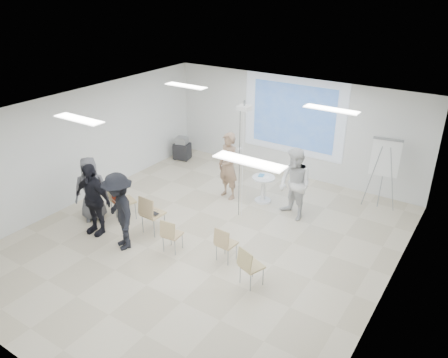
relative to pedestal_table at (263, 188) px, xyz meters
The scene contains 30 objects.
floor 2.47m from the pedestal_table, 94.74° to the right, with size 8.00×9.00×0.10m, color beige.
ceiling 3.58m from the pedestal_table, 94.74° to the right, with size 8.00×9.00×0.10m, color white.
wall_back 2.40m from the pedestal_table, 95.35° to the left, with size 8.00×0.10×3.00m, color silver.
wall_left 5.01m from the pedestal_table, 150.42° to the right, with size 0.10×9.00×3.00m, color silver.
wall_right 4.67m from the pedestal_table, 32.07° to the right, with size 0.10×9.00×3.00m, color silver.
projection_halo 2.53m from the pedestal_table, 95.51° to the left, with size 3.20×0.01×2.30m, color silver.
projection_image 2.52m from the pedestal_table, 95.55° to the left, with size 2.60×0.01×1.90m, color #3362AF.
pedestal_table is the anchor object (origin of this frame).
player_left 1.17m from the pedestal_table, 162.81° to the right, with size 0.77×0.52×2.11m, color #9C795F.
player_right 1.24m from the pedestal_table, 16.94° to the right, with size 0.98×0.79×2.04m, color white.
controller_left 1.23m from the pedestal_table, behind, with size 0.04×0.13×0.04m, color white.
controller_right 1.29m from the pedestal_table, ahead, with size 0.04×0.13×0.04m, color white.
chair_far_left 3.87m from the pedestal_table, 135.82° to the right, with size 0.48×0.50×0.79m.
chair_left_mid 3.74m from the pedestal_table, 131.46° to the right, with size 0.60×0.63×0.98m.
chair_left_inner 3.23m from the pedestal_table, 116.31° to the right, with size 0.47×0.51×0.98m.
chair_center 3.27m from the pedestal_table, 99.50° to the right, with size 0.42×0.45×0.81m.
chair_right_inner 2.94m from the pedestal_table, 77.32° to the right, with size 0.40×0.43×0.82m.
chair_right_far 3.61m from the pedestal_table, 65.54° to the right, with size 0.52×0.54×0.86m.
red_jacket 3.84m from the pedestal_table, 129.73° to the right, with size 0.48×0.11×0.46m, color maroon.
laptop 3.13m from the pedestal_table, 117.12° to the right, with size 0.36×0.26×0.03m, color black.
audience_left 4.44m from the pedestal_table, 125.62° to the right, with size 1.18×0.71×2.04m, color black.
audience_mid 4.05m from the pedestal_table, 113.31° to the right, with size 1.33×0.72×2.05m, color black.
audience_outer 4.46m from the pedestal_table, 134.68° to the right, with size 0.91×0.60×1.86m, color #5B5B60.
flipchart_easel 3.20m from the pedestal_table, 26.87° to the left, with size 0.83×0.64×1.94m.
av_cart 3.90m from the pedestal_table, 162.55° to the left, with size 0.60×0.52×0.77m.
ceiling_projector 2.45m from the pedestal_table, 96.26° to the right, with size 0.30×0.25×3.00m.
fluor_panel_nw 3.39m from the pedestal_table, 169.39° to the right, with size 1.20×0.30×0.02m, color white.
fluor_panel_ne 3.15m from the pedestal_table, 12.90° to the right, with size 1.20×0.30×0.02m, color white.
fluor_panel_sw 5.16m from the pedestal_table, 119.35° to the right, with size 1.20×0.30×0.02m, color white.
fluor_panel_se 5.01m from the pedestal_table, 65.29° to the right, with size 1.20×0.30×0.02m, color white.
Camera 1 is at (5.15, -6.96, 5.61)m, focal length 35.00 mm.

